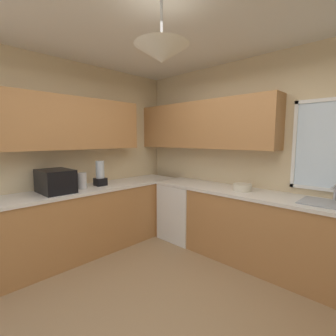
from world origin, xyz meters
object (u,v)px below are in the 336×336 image
(kettle, at_px, (82,181))
(sink_assembly, at_px, (331,204))
(microwave, at_px, (56,181))
(dishwasher, at_px, (183,211))
(bowl, at_px, (242,187))
(blender_appliance, at_px, (100,175))

(kettle, bearing_deg, sink_assembly, 28.30)
(microwave, relative_size, kettle, 2.21)
(microwave, relative_size, sink_assembly, 0.85)
(dishwasher, xyz_separation_m, kettle, (-0.64, -1.37, 0.59))
(sink_assembly, height_order, bowl, sink_assembly)
(microwave, height_order, blender_appliance, blender_appliance)
(kettle, relative_size, blender_appliance, 0.60)
(microwave, bearing_deg, kettle, 86.64)
(kettle, height_order, blender_appliance, blender_appliance)
(microwave, distance_m, sink_assembly, 3.16)
(dishwasher, distance_m, kettle, 1.62)
(microwave, bearing_deg, bowl, 46.60)
(kettle, bearing_deg, bowl, 40.72)
(microwave, height_order, bowl, microwave)
(bowl, bearing_deg, dishwasher, -178.26)
(microwave, relative_size, bowl, 2.01)
(microwave, distance_m, bowl, 2.40)
(microwave, distance_m, kettle, 0.34)
(kettle, distance_m, sink_assembly, 2.97)
(bowl, xyz_separation_m, blender_appliance, (-1.65, -1.11, 0.12))
(microwave, bearing_deg, blender_appliance, 90.00)
(microwave, xyz_separation_m, kettle, (0.02, 0.34, -0.04))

